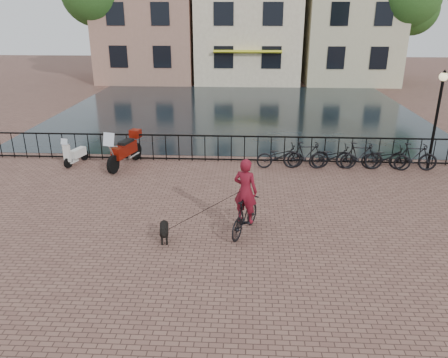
# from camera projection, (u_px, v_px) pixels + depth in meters

# --- Properties ---
(ground) EXTENTS (100.00, 100.00, 0.00)m
(ground) POSITION_uv_depth(u_px,v_px,m) (216.00, 283.00, 9.22)
(ground) COLOR brown
(ground) RESTS_ON ground
(canal_water) EXTENTS (20.00, 20.00, 0.00)m
(canal_water) POSITION_uv_depth(u_px,v_px,m) (237.00, 110.00, 25.35)
(canal_water) COLOR black
(canal_water) RESTS_ON ground
(railing) EXTENTS (20.00, 0.05, 1.02)m
(railing) POSITION_uv_depth(u_px,v_px,m) (231.00, 149.00, 16.50)
(railing) COLOR black
(railing) RESTS_ON ground
(canal_house_mid) EXTENTS (8.00, 9.50, 11.80)m
(canal_house_mid) POSITION_uv_depth(u_px,v_px,m) (249.00, 4.00, 35.03)
(canal_house_mid) COLOR beige
(canal_house_mid) RESTS_ON ground
(lamp_post) EXTENTS (0.30, 0.30, 3.45)m
(lamp_post) POSITION_uv_depth(u_px,v_px,m) (439.00, 104.00, 15.08)
(lamp_post) COLOR black
(lamp_post) RESTS_ON ground
(cyclist) EXTENTS (1.09, 1.78, 2.35)m
(cyclist) POSITION_uv_depth(u_px,v_px,m) (245.00, 201.00, 11.00)
(cyclist) COLOR black
(cyclist) RESTS_ON ground
(dog) EXTENTS (0.39, 0.83, 0.54)m
(dog) POSITION_uv_depth(u_px,v_px,m) (164.00, 231.00, 10.80)
(dog) COLOR black
(dog) RESTS_ON ground
(motorcycle) EXTENTS (1.05, 2.20, 1.53)m
(motorcycle) POSITION_uv_depth(u_px,v_px,m) (124.00, 146.00, 15.91)
(motorcycle) COLOR maroon
(motorcycle) RESTS_ON ground
(scooter) EXTENTS (0.69, 1.28, 1.14)m
(scooter) POSITION_uv_depth(u_px,v_px,m) (75.00, 149.00, 16.23)
(scooter) COLOR silver
(scooter) RESTS_ON ground
(parked_bike_0) EXTENTS (1.78, 0.82, 0.90)m
(parked_bike_0) POSITION_uv_depth(u_px,v_px,m) (280.00, 156.00, 15.87)
(parked_bike_0) COLOR black
(parked_bike_0) RESTS_ON ground
(parked_bike_1) EXTENTS (1.68, 0.55, 1.00)m
(parked_bike_1) POSITION_uv_depth(u_px,v_px,m) (306.00, 155.00, 15.80)
(parked_bike_1) COLOR black
(parked_bike_1) RESTS_ON ground
(parked_bike_2) EXTENTS (1.74, 0.66, 0.90)m
(parked_bike_2) POSITION_uv_depth(u_px,v_px,m) (333.00, 157.00, 15.77)
(parked_bike_2) COLOR black
(parked_bike_2) RESTS_ON ground
(parked_bike_3) EXTENTS (1.68, 0.51, 1.00)m
(parked_bike_3) POSITION_uv_depth(u_px,v_px,m) (359.00, 156.00, 15.70)
(parked_bike_3) COLOR black
(parked_bike_3) RESTS_ON ground
(parked_bike_4) EXTENTS (1.77, 0.79, 0.90)m
(parked_bike_4) POSITION_uv_depth(u_px,v_px,m) (386.00, 158.00, 15.67)
(parked_bike_4) COLOR black
(parked_bike_4) RESTS_ON ground
(parked_bike_5) EXTENTS (1.70, 0.62, 1.00)m
(parked_bike_5) POSITION_uv_depth(u_px,v_px,m) (413.00, 157.00, 15.60)
(parked_bike_5) COLOR black
(parked_bike_5) RESTS_ON ground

